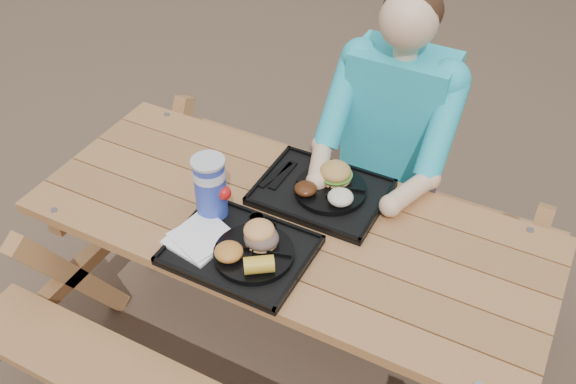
% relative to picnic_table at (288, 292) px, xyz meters
% --- Properties ---
extents(ground, '(60.00, 60.00, 0.00)m').
position_rel_picnic_table_xyz_m(ground, '(0.00, 0.00, -0.38)').
color(ground, '#999999').
rests_on(ground, ground).
extents(picnic_table, '(1.80, 1.49, 0.75)m').
position_rel_picnic_table_xyz_m(picnic_table, '(0.00, 0.00, 0.00)').
color(picnic_table, '#999999').
rests_on(picnic_table, ground).
extents(tray_near, '(0.45, 0.35, 0.02)m').
position_rel_picnic_table_xyz_m(tray_near, '(-0.07, -0.21, 0.39)').
color(tray_near, black).
rests_on(tray_near, picnic_table).
extents(tray_far, '(0.45, 0.35, 0.02)m').
position_rel_picnic_table_xyz_m(tray_far, '(0.04, 0.17, 0.39)').
color(tray_far, black).
rests_on(tray_far, picnic_table).
extents(plate_near, '(0.26, 0.26, 0.02)m').
position_rel_picnic_table_xyz_m(plate_near, '(-0.01, -0.21, 0.41)').
color(plate_near, black).
rests_on(plate_near, tray_near).
extents(plate_far, '(0.26, 0.26, 0.02)m').
position_rel_picnic_table_xyz_m(plate_far, '(0.07, 0.18, 0.41)').
color(plate_far, black).
rests_on(plate_far, tray_far).
extents(napkin_stack, '(0.21, 0.21, 0.02)m').
position_rel_picnic_table_xyz_m(napkin_stack, '(-0.21, -0.24, 0.41)').
color(napkin_stack, white).
rests_on(napkin_stack, tray_near).
extents(soda_cup, '(0.11, 0.11, 0.22)m').
position_rel_picnic_table_xyz_m(soda_cup, '(-0.24, -0.10, 0.50)').
color(soda_cup, '#162BA7').
rests_on(soda_cup, tray_near).
extents(condiment_bbq, '(0.05, 0.05, 0.03)m').
position_rel_picnic_table_xyz_m(condiment_bbq, '(-0.08, -0.08, 0.41)').
color(condiment_bbq, black).
rests_on(condiment_bbq, tray_near).
extents(condiment_mustard, '(0.04, 0.04, 0.03)m').
position_rel_picnic_table_xyz_m(condiment_mustard, '(-0.02, -0.09, 0.41)').
color(condiment_mustard, yellow).
rests_on(condiment_mustard, tray_near).
extents(sandwich, '(0.11, 0.11, 0.11)m').
position_rel_picnic_table_xyz_m(sandwich, '(-0.01, -0.17, 0.47)').
color(sandwich, '#EE9F54').
rests_on(sandwich, plate_near).
extents(mac_cheese, '(0.09, 0.09, 0.05)m').
position_rel_picnic_table_xyz_m(mac_cheese, '(-0.07, -0.27, 0.44)').
color(mac_cheese, '#CF8836').
rests_on(mac_cheese, plate_near).
extents(corn_cob, '(0.13, 0.13, 0.05)m').
position_rel_picnic_table_xyz_m(corn_cob, '(0.05, -0.28, 0.44)').
color(corn_cob, gold).
rests_on(corn_cob, plate_near).
extents(cutlery_far, '(0.03, 0.18, 0.01)m').
position_rel_picnic_table_xyz_m(cutlery_far, '(-0.12, 0.19, 0.40)').
color(cutlery_far, black).
rests_on(cutlery_far, tray_far).
extents(burger, '(0.12, 0.12, 0.10)m').
position_rel_picnic_table_xyz_m(burger, '(0.07, 0.23, 0.47)').
color(burger, '#C68E45').
rests_on(burger, plate_far).
extents(baked_beans, '(0.08, 0.08, 0.04)m').
position_rel_picnic_table_xyz_m(baked_beans, '(0.01, 0.12, 0.43)').
color(baked_beans, '#48210E').
rests_on(baked_beans, plate_far).
extents(potato_salad, '(0.09, 0.09, 0.05)m').
position_rel_picnic_table_xyz_m(potato_salad, '(0.14, 0.13, 0.44)').
color(potato_salad, '#F3E9CE').
rests_on(potato_salad, plate_far).
extents(diner, '(0.48, 0.84, 1.28)m').
position_rel_picnic_table_xyz_m(diner, '(0.16, 0.61, 0.27)').
color(diner, '#1BA1C2').
rests_on(diner, ground).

